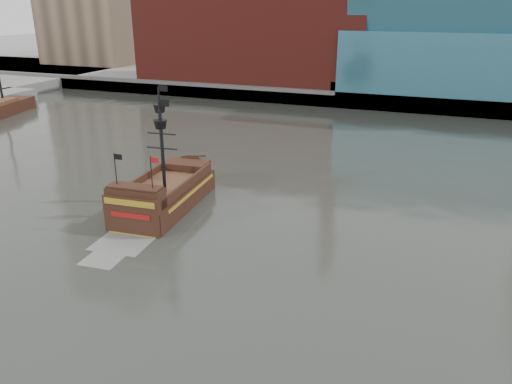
% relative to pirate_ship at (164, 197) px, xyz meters
% --- Properties ---
extents(ground, '(400.00, 400.00, 0.00)m').
position_rel_pirate_ship_xyz_m(ground, '(9.17, -15.46, -0.97)').
color(ground, '#2A2D28').
rests_on(ground, ground).
extents(promenade_far, '(220.00, 60.00, 2.00)m').
position_rel_pirate_ship_xyz_m(promenade_far, '(9.17, 76.54, 0.03)').
color(promenade_far, slate).
rests_on(promenade_far, ground).
extents(seawall, '(220.00, 1.00, 2.60)m').
position_rel_pirate_ship_xyz_m(seawall, '(9.17, 47.04, 0.33)').
color(seawall, '#4C4C49').
rests_on(seawall, ground).
extents(pirate_ship, '(5.36, 14.56, 10.69)m').
position_rel_pirate_ship_xyz_m(pirate_ship, '(0.00, 0.00, 0.00)').
color(pirate_ship, black).
rests_on(pirate_ship, ground).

